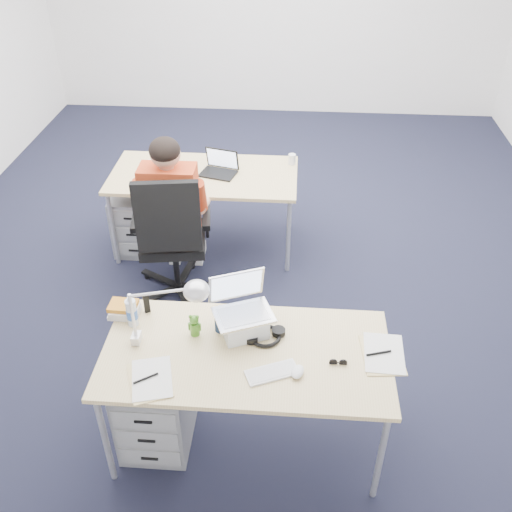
# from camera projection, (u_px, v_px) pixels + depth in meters

# --- Properties ---
(floor) EXTENTS (7.00, 7.00, 0.00)m
(floor) POSITION_uv_depth(u_px,v_px,m) (256.00, 253.00, 5.19)
(floor) COLOR black
(floor) RESTS_ON ground
(room) EXTENTS (6.02, 7.02, 2.80)m
(room) POSITION_uv_depth(u_px,v_px,m) (256.00, 63.00, 4.20)
(room) COLOR white
(room) RESTS_ON ground
(desk_near) EXTENTS (1.60, 0.80, 0.73)m
(desk_near) POSITION_uv_depth(u_px,v_px,m) (246.00, 358.00, 3.18)
(desk_near) COLOR tan
(desk_near) RESTS_ON ground
(desk_far) EXTENTS (1.60, 0.80, 0.73)m
(desk_far) POSITION_uv_depth(u_px,v_px,m) (204.00, 178.00, 4.91)
(desk_far) COLOR tan
(desk_far) RESTS_ON ground
(office_chair) EXTENTS (0.82, 0.82, 1.15)m
(office_chair) POSITION_uv_depth(u_px,v_px,m) (175.00, 262.00, 4.53)
(office_chair) COLOR black
(office_chair) RESTS_ON ground
(seated_person) EXTENTS (0.42, 0.73, 1.35)m
(seated_person) POSITION_uv_depth(u_px,v_px,m) (175.00, 211.00, 4.47)
(seated_person) COLOR #BE3E1B
(seated_person) RESTS_ON ground
(drawer_pedestal_near) EXTENTS (0.40, 0.50, 0.55)m
(drawer_pedestal_near) POSITION_uv_depth(u_px,v_px,m) (157.00, 405.00, 3.42)
(drawer_pedestal_near) COLOR gray
(drawer_pedestal_near) RESTS_ON ground
(drawer_pedestal_far) EXTENTS (0.40, 0.50, 0.55)m
(drawer_pedestal_far) POSITION_uv_depth(u_px,v_px,m) (139.00, 220.00, 5.14)
(drawer_pedestal_far) COLOR gray
(drawer_pedestal_far) RESTS_ON ground
(silver_laptop) EXTENTS (0.40, 0.36, 0.34)m
(silver_laptop) POSITION_uv_depth(u_px,v_px,m) (243.00, 309.00, 3.19)
(silver_laptop) COLOR silver
(silver_laptop) RESTS_ON desk_near
(wireless_keyboard) EXTENTS (0.30, 0.22, 0.01)m
(wireless_keyboard) POSITION_uv_depth(u_px,v_px,m) (272.00, 372.00, 3.02)
(wireless_keyboard) COLOR white
(wireless_keyboard) RESTS_ON desk_near
(computer_mouse) EXTENTS (0.09, 0.12, 0.04)m
(computer_mouse) POSITION_uv_depth(u_px,v_px,m) (298.00, 372.00, 3.01)
(computer_mouse) COLOR white
(computer_mouse) RESTS_ON desk_near
(headphones) EXTENTS (0.30, 0.27, 0.04)m
(headphones) POSITION_uv_depth(u_px,v_px,m) (265.00, 335.00, 3.23)
(headphones) COLOR black
(headphones) RESTS_ON desk_near
(can_koozie) EXTENTS (0.09, 0.09, 0.12)m
(can_koozie) POSITION_uv_depth(u_px,v_px,m) (221.00, 322.00, 3.26)
(can_koozie) COLOR #13213D
(can_koozie) RESTS_ON desk_near
(water_bottle) EXTENTS (0.07, 0.07, 0.20)m
(water_bottle) POSITION_uv_depth(u_px,v_px,m) (131.00, 311.00, 3.28)
(water_bottle) COLOR silver
(water_bottle) RESTS_ON desk_near
(bear_figurine) EXTENTS (0.09, 0.08, 0.14)m
(bear_figurine) POSITION_uv_depth(u_px,v_px,m) (194.00, 325.00, 3.23)
(bear_figurine) COLOR #2E721E
(bear_figurine) RESTS_ON desk_near
(book_stack) EXTENTS (0.20, 0.17, 0.08)m
(book_stack) POSITION_uv_depth(u_px,v_px,m) (124.00, 309.00, 3.38)
(book_stack) COLOR silver
(book_stack) RESTS_ON desk_near
(cordless_phone) EXTENTS (0.04, 0.03, 0.13)m
(cordless_phone) POSITION_uv_depth(u_px,v_px,m) (147.00, 303.00, 3.39)
(cordless_phone) COLOR black
(cordless_phone) RESTS_ON desk_near
(papers_left) EXTENTS (0.28, 0.34, 0.01)m
(papers_left) POSITION_uv_depth(u_px,v_px,m) (150.00, 380.00, 2.98)
(papers_left) COLOR #E0C681
(papers_left) RESTS_ON desk_near
(papers_right) EXTENTS (0.22, 0.31, 0.01)m
(papers_right) POSITION_uv_depth(u_px,v_px,m) (382.00, 355.00, 3.13)
(papers_right) COLOR #E0C681
(papers_right) RESTS_ON desk_near
(sunglasses) EXTENTS (0.10, 0.05, 0.02)m
(sunglasses) POSITION_uv_depth(u_px,v_px,m) (338.00, 363.00, 3.07)
(sunglasses) COLOR black
(sunglasses) RESTS_ON desk_near
(desk_lamp) EXTENTS (0.44, 0.28, 0.47)m
(desk_lamp) POSITION_uv_depth(u_px,v_px,m) (157.00, 312.00, 3.07)
(desk_lamp) COLOR silver
(desk_lamp) RESTS_ON desk_near
(dark_laptop) EXTENTS (0.36, 0.35, 0.21)m
(dark_laptop) POSITION_uv_depth(u_px,v_px,m) (218.00, 163.00, 4.81)
(dark_laptop) COLOR black
(dark_laptop) RESTS_ON desk_far
(far_cup) EXTENTS (0.07, 0.07, 0.09)m
(far_cup) POSITION_uv_depth(u_px,v_px,m) (292.00, 159.00, 5.01)
(far_cup) COLOR white
(far_cup) RESTS_ON desk_far
(far_papers) EXTENTS (0.31, 0.36, 0.01)m
(far_papers) POSITION_uv_depth(u_px,v_px,m) (156.00, 167.00, 4.97)
(far_papers) COLOR white
(far_papers) RESTS_ON desk_far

